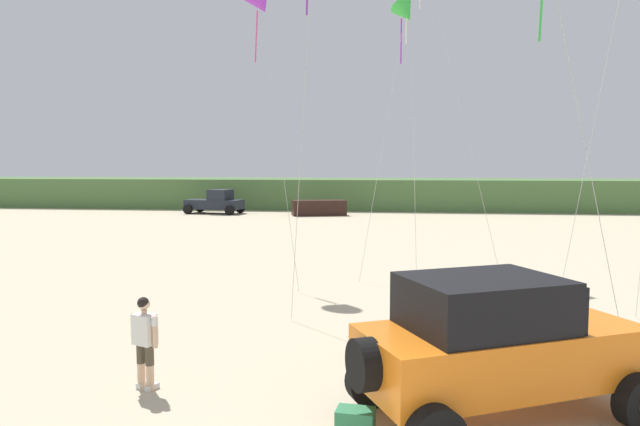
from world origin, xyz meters
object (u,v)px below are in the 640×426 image
object	(u,v)px
jeep	(497,343)
distant_pickup	(216,202)
kite_blue_swept	(405,13)
person_watching	(145,338)
kite_orange_streamer	(260,2)
cooler_box	(355,422)
distant_sedan	(319,208)

from	to	relation	value
jeep	distant_pickup	distance (m)	39.65
distant_pickup	kite_blue_swept	bearing A→B (deg)	-56.68
person_watching	kite_orange_streamer	world-z (taller)	kite_orange_streamer
jeep	kite_orange_streamer	bearing A→B (deg)	118.90
cooler_box	distant_pickup	xyz separation A→B (m)	(-13.96, 37.08, 0.75)
person_watching	distant_sedan	distance (m)	35.41
cooler_box	distant_pickup	distance (m)	39.63
person_watching	distant_pickup	distance (m)	37.27
jeep	kite_orange_streamer	xyz separation A→B (m)	(-6.52, 11.81, 8.65)
cooler_box	distant_sedan	world-z (taller)	distant_sedan
distant_pickup	kite_blue_swept	distance (m)	28.42
person_watching	distant_sedan	bearing A→B (deg)	92.56
jeep	cooler_box	size ratio (longest dim) A/B	8.93
jeep	person_watching	size ratio (longest dim) A/B	3.00
person_watching	kite_blue_swept	distance (m)	16.62
distant_sedan	kite_orange_streamer	xyz separation A→B (m)	(1.02, -23.93, 9.25)
distant_pickup	distant_sedan	size ratio (longest dim) A/B	1.15
person_watching	distant_pickup	size ratio (longest dim) A/B	0.35
distant_sedan	kite_blue_swept	distance (m)	24.72
distant_sedan	distant_pickup	bearing A→B (deg)	160.46
distant_pickup	distant_sedan	xyz separation A→B (m)	(8.58, -0.49, -0.34)
jeep	distant_pickup	world-z (taller)	jeep
distant_pickup	jeep	bearing A→B (deg)	-66.02
kite_orange_streamer	distant_pickup	bearing A→B (deg)	111.45
cooler_box	distant_pickup	bearing A→B (deg)	116.69
distant_pickup	distant_sedan	distance (m)	8.60
cooler_box	kite_orange_streamer	xyz separation A→B (m)	(-4.37, 12.67, 9.66)
person_watching	cooler_box	xyz separation A→B (m)	(3.81, -1.22, -0.75)
cooler_box	kite_blue_swept	bearing A→B (deg)	92.59
distant_pickup	distant_sedan	bearing A→B (deg)	-3.24
person_watching	cooler_box	size ratio (longest dim) A/B	2.98
distant_pickup	kite_orange_streamer	size ratio (longest dim) A/B	0.46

